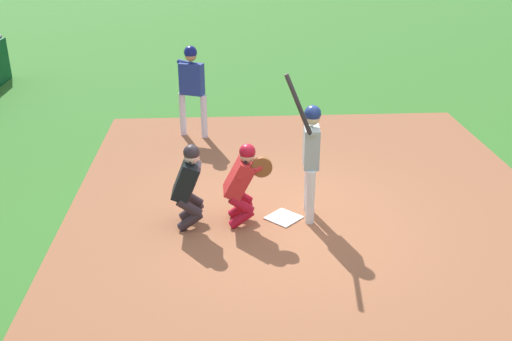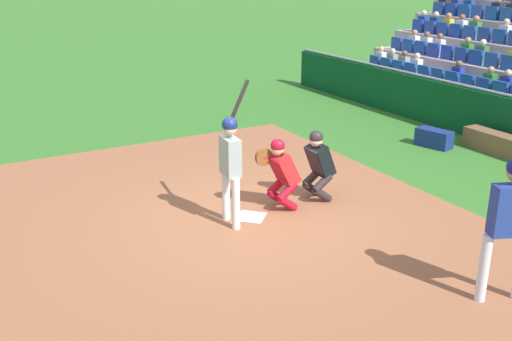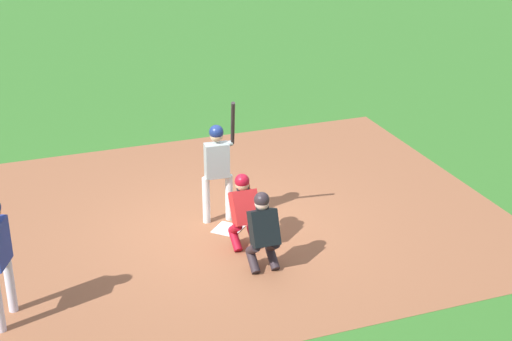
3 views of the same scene
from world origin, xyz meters
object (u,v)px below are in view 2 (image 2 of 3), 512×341
object	(u,v)px
batter_at_plate	(230,159)
equipment_duffel_bag	(434,138)
on_deck_batter	(511,214)
home_plate_umpire	(318,162)
home_plate_marker	(251,217)
catcher_crouching	(281,170)

from	to	relation	value
batter_at_plate	equipment_duffel_bag	xyz separation A→B (m)	(1.44, -5.89, -0.90)
on_deck_batter	home_plate_umpire	bearing A→B (deg)	1.41
home_plate_marker	home_plate_umpire	world-z (taller)	home_plate_umpire
on_deck_batter	home_plate_marker	bearing A→B (deg)	21.97
equipment_duffel_bag	home_plate_marker	bearing A→B (deg)	90.60
batter_at_plate	on_deck_batter	xyz separation A→B (m)	(-3.67, -1.88, 0.06)
batter_at_plate	home_plate_umpire	size ratio (longest dim) A/B	1.76
home_plate_marker	home_plate_umpire	distance (m)	1.57
catcher_crouching	home_plate_umpire	xyz separation A→B (m)	(0.03, -0.78, -0.01)
catcher_crouching	equipment_duffel_bag	size ratio (longest dim) A/B	1.59
equipment_duffel_bag	catcher_crouching	bearing A→B (deg)	91.41
home_plate_marker	batter_at_plate	distance (m)	1.15
home_plate_umpire	equipment_duffel_bag	xyz separation A→B (m)	(1.29, -4.11, -0.50)
home_plate_marker	catcher_crouching	xyz separation A→B (m)	(0.08, -0.62, 0.69)
batter_at_plate	equipment_duffel_bag	size ratio (longest dim) A/B	2.86
batter_at_plate	equipment_duffel_bag	world-z (taller)	batter_at_plate
home_plate_marker	equipment_duffel_bag	bearing A→B (deg)	-75.75
home_plate_umpire	batter_at_plate	bearing A→B (deg)	94.83
catcher_crouching	home_plate_marker	bearing A→B (deg)	97.69
catcher_crouching	home_plate_umpire	world-z (taller)	home_plate_umpire
batter_at_plate	home_plate_marker	bearing A→B (deg)	-83.90
home_plate_marker	catcher_crouching	bearing A→B (deg)	-82.31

